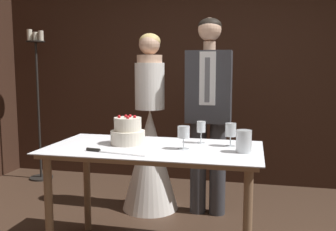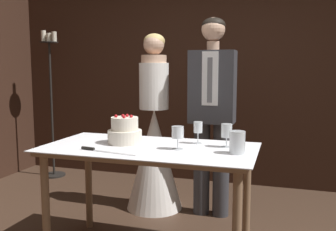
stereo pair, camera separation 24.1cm
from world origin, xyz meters
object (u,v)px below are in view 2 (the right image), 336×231
at_px(wine_glass_far, 178,133).
at_px(bride, 154,146).
at_px(groom, 212,107).
at_px(wine_glass_middle, 198,128).
at_px(hurricane_candle, 237,143).
at_px(candle_stand, 51,104).
at_px(wine_glass_near, 227,131).
at_px(cake_table, 149,160).
at_px(tiered_cake, 125,132).
at_px(cake_knife, 98,150).

height_order(wine_glass_far, bride, bride).
bearing_deg(groom, wine_glass_middle, -87.87).
height_order(hurricane_candle, candle_stand, candle_stand).
bearing_deg(wine_glass_near, hurricane_candle, -61.54).
relative_size(bride, candle_stand, 0.93).
height_order(bride, groom, groom).
distance_m(wine_glass_middle, candle_stand, 2.55).
bearing_deg(cake_table, groom, 72.65).
height_order(wine_glass_middle, bride, bride).
relative_size(tiered_cake, cake_knife, 0.58).
bearing_deg(tiered_cake, bride, 94.58).
relative_size(tiered_cake, wine_glass_near, 1.51).
xyz_separation_m(hurricane_candle, groom, (-0.34, 0.93, 0.14)).
bearing_deg(wine_glass_near, tiered_cake, -173.24).
relative_size(wine_glass_middle, groom, 0.09).
xyz_separation_m(wine_glass_middle, groom, (-0.03, 0.68, 0.09)).
relative_size(wine_glass_middle, bride, 0.10).
bearing_deg(hurricane_candle, groom, 110.26).
bearing_deg(candle_stand, groom, -16.87).
bearing_deg(cake_knife, wine_glass_middle, 47.13).
bearing_deg(wine_glass_near, bride, 137.02).
distance_m(wine_glass_near, bride, 1.14).
bearing_deg(wine_glass_near, cake_knife, -154.49).
xyz_separation_m(cake_knife, candle_stand, (-1.59, 1.79, 0.10)).
height_order(tiered_cake, hurricane_candle, tiered_cake).
xyz_separation_m(tiered_cake, wine_glass_near, (0.74, 0.09, 0.03)).
xyz_separation_m(cake_knife, wine_glass_middle, (0.58, 0.45, 0.11)).
relative_size(cake_knife, groom, 0.24).
xyz_separation_m(cake_table, wine_glass_near, (0.53, 0.15, 0.21)).
xyz_separation_m(tiered_cake, bride, (-0.07, 0.84, -0.28)).
distance_m(tiered_cake, groom, 0.98).
distance_m(cake_table, groom, 0.99).
bearing_deg(cake_knife, bride, 99.46).
bearing_deg(bride, groom, -0.04).
xyz_separation_m(cake_table, candle_stand, (-1.87, 1.55, 0.20)).
distance_m(tiered_cake, cake_knife, 0.31).
bearing_deg(groom, candle_stand, 163.13).
bearing_deg(groom, bride, 179.96).
bearing_deg(tiered_cake, wine_glass_far, -10.68).
height_order(tiered_cake, candle_stand, candle_stand).
height_order(wine_glass_far, hurricane_candle, wine_glass_far).
distance_m(wine_glass_far, candle_stand, 2.61).
height_order(wine_glass_near, hurricane_candle, wine_glass_near).
bearing_deg(candle_stand, hurricane_candle, -32.38).
distance_m(cake_table, bride, 0.94).
bearing_deg(groom, wine_glass_far, -93.89).
relative_size(cake_knife, bride, 0.26).
bearing_deg(wine_glass_far, bride, 118.41).
height_order(cake_table, groom, groom).
relative_size(wine_glass_near, wine_glass_far, 1.04).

